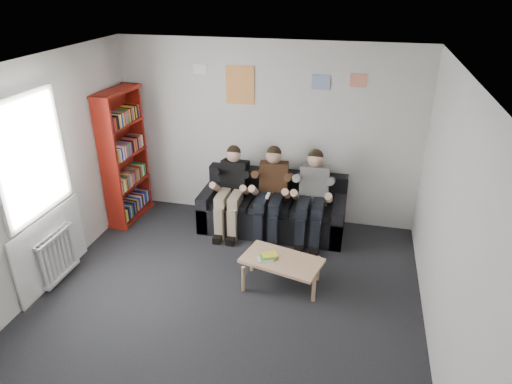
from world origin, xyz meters
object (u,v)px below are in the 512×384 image
coffee_table (282,262)px  bookshelf (124,157)px  person_left (231,191)px  person_right (312,198)px  sofa (273,210)px  person_middle (271,194)px

coffee_table → bookshelf: bearing=155.3°
person_left → person_right: person_right is taller
sofa → person_right: bearing=-18.5°
sofa → coffee_table: sofa is taller
sofa → coffee_table: bearing=-74.6°
sofa → bookshelf: bookshelf is taller
bookshelf → person_left: bookshelf is taller
sofa → person_left: 0.71m
person_middle → person_right: bearing=-6.9°
sofa → bookshelf: bearing=-175.8°
sofa → coffee_table: size_ratio=2.23×
person_right → coffee_table: bearing=-101.6°
bookshelf → coffee_table: size_ratio=2.13×
person_left → person_middle: (0.59, -0.00, 0.02)m
sofa → coffee_table: 1.43m
sofa → bookshelf: size_ratio=1.05×
sofa → coffee_table: (0.38, -1.38, 0.04)m
bookshelf → person_right: bookshelf is taller
coffee_table → person_left: bearing=129.4°
person_left → person_middle: size_ratio=0.97×
sofa → person_left: person_left is taller
person_middle → coffee_table: bearing=-79.0°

